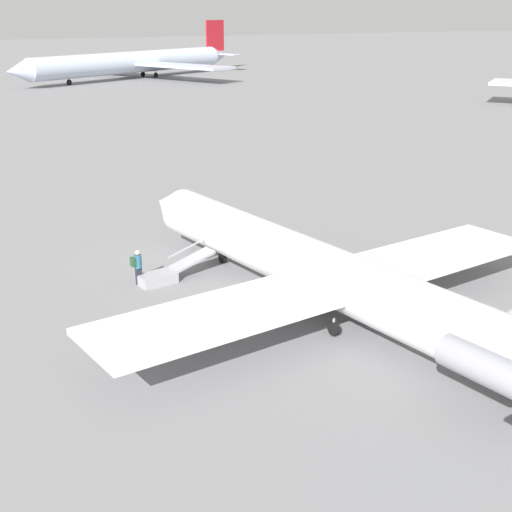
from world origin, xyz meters
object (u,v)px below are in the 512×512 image
(airplane_main, at_px, (332,276))
(airplane_far_left, at_px, (135,62))
(boarding_stairs, at_px, (164,274))
(passenger, at_px, (137,265))

(airplane_main, distance_m, airplane_far_left, 112.70)
(boarding_stairs, distance_m, passenger, 1.42)
(airplane_main, relative_size, passenger, 16.85)
(passenger, bearing_deg, airplane_far_left, 63.49)
(airplane_far_left, xyz_separation_m, boarding_stairs, (-102.28, 31.41, -2.66))
(airplane_main, height_order, passenger, airplane_main)
(airplane_far_left, bearing_deg, boarding_stairs, 47.38)
(airplane_main, relative_size, boarding_stairs, 7.12)
(airplane_main, bearing_deg, boarding_stairs, 25.43)
(airplane_far_left, bearing_deg, passenger, 46.70)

